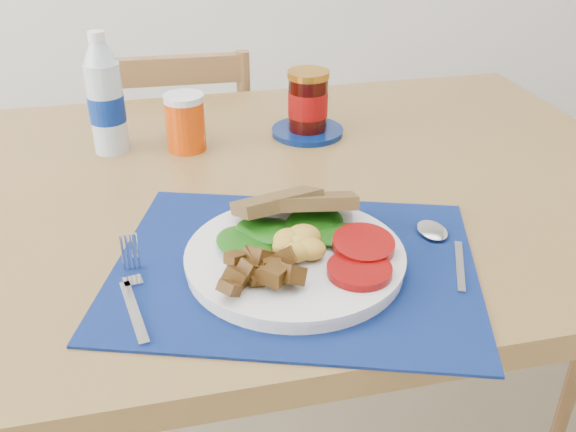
% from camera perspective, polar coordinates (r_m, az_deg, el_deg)
% --- Properties ---
extents(table, '(1.40, 0.90, 0.75)m').
position_cam_1_polar(table, '(1.08, -3.98, -1.06)').
color(table, brown).
rests_on(table, ground).
extents(chair_far, '(0.39, 0.37, 1.00)m').
position_cam_1_polar(chair_far, '(1.68, -9.40, 4.75)').
color(chair_far, brown).
rests_on(chair_far, ground).
extents(placemat, '(0.56, 0.49, 0.00)m').
position_cam_1_polar(placemat, '(0.83, 0.61, -4.44)').
color(placemat, black).
rests_on(placemat, table).
extents(breakfast_plate, '(0.28, 0.28, 0.07)m').
position_cam_1_polar(breakfast_plate, '(0.82, 0.31, -3.41)').
color(breakfast_plate, silver).
rests_on(breakfast_plate, placemat).
extents(fork, '(0.03, 0.18, 0.00)m').
position_cam_1_polar(fork, '(0.80, -13.59, -6.57)').
color(fork, '#B2B5BA').
rests_on(fork, placemat).
extents(spoon, '(0.06, 0.17, 0.00)m').
position_cam_1_polar(spoon, '(0.90, 13.40, -2.27)').
color(spoon, '#B2B5BA').
rests_on(spoon, placemat).
extents(water_bottle, '(0.06, 0.06, 0.21)m').
position_cam_1_polar(water_bottle, '(1.17, -15.90, 9.85)').
color(water_bottle, '#ADBFCC').
rests_on(water_bottle, table).
extents(juice_glass, '(0.07, 0.07, 0.10)m').
position_cam_1_polar(juice_glass, '(1.16, -9.10, 8.08)').
color(juice_glass, '#D13D05').
rests_on(juice_glass, table).
extents(jam_on_saucer, '(0.14, 0.14, 0.12)m').
position_cam_1_polar(jam_on_saucer, '(1.21, 1.78, 9.69)').
color(jam_on_saucer, '#051B59').
rests_on(jam_on_saucer, table).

